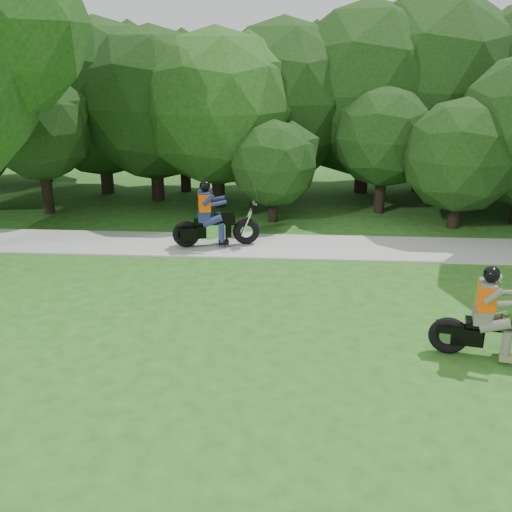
{
  "coord_description": "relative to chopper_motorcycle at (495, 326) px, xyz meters",
  "views": [
    {
      "loc": [
        -0.86,
        -8.07,
        5.52
      ],
      "look_at": [
        -1.68,
        4.66,
        0.92
      ],
      "focal_mm": 40.0,
      "sensor_mm": 36.0,
      "label": 1
    }
  ],
  "objects": [
    {
      "name": "ground",
      "position": [
        -2.98,
        -1.74,
        -0.68
      ],
      "size": [
        100.0,
        100.0,
        0.0
      ],
      "primitive_type": "plane",
      "color": "#295618",
      "rests_on": "ground"
    },
    {
      "name": "tree_line",
      "position": [
        -1.79,
        12.74,
        2.98
      ],
      "size": [
        39.63,
        10.97,
        7.82
      ],
      "color": "black",
      "rests_on": "ground"
    },
    {
      "name": "walkway",
      "position": [
        -2.98,
        6.26,
        -0.65
      ],
      "size": [
        60.0,
        2.2,
        0.06
      ],
      "primitive_type": "cube",
      "color": "#AAAAA5",
      "rests_on": "ground"
    },
    {
      "name": "chopper_motorcycle",
      "position": [
        0.0,
        0.0,
        0.0
      ],
      "size": [
        2.58,
        0.95,
        1.85
      ],
      "rotation": [
        0.0,
        0.0,
        -0.2
      ],
      "color": "black",
      "rests_on": "ground"
    },
    {
      "name": "touring_motorcycle",
      "position": [
        -6.18,
        6.09,
        0.09
      ],
      "size": [
        2.57,
        1.16,
        1.98
      ],
      "rotation": [
        0.0,
        0.0,
        0.22
      ],
      "color": "black",
      "rests_on": "walkway"
    }
  ]
}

